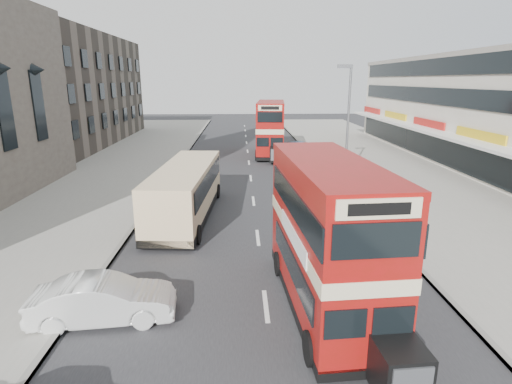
% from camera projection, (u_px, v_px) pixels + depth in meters
% --- Properties ---
extents(ground, '(160.00, 160.00, 0.00)m').
position_uv_depth(ground, '(270.00, 344.00, 11.46)').
color(ground, '#28282B').
rests_on(ground, ground).
extents(road_surface, '(12.00, 90.00, 0.01)m').
position_uv_depth(road_surface, '(251.00, 178.00, 30.73)').
color(road_surface, '#28282B').
rests_on(road_surface, ground).
extents(pavement_right, '(12.00, 90.00, 0.15)m').
position_uv_depth(pavement_right, '(408.00, 176.00, 31.17)').
color(pavement_right, gray).
rests_on(pavement_right, ground).
extents(pavement_left, '(12.00, 90.00, 0.15)m').
position_uv_depth(pavement_left, '(89.00, 179.00, 30.25)').
color(pavement_left, gray).
rests_on(pavement_left, ground).
extents(kerb_left, '(0.20, 90.00, 0.16)m').
position_uv_depth(kerb_left, '(169.00, 178.00, 30.47)').
color(kerb_left, gray).
rests_on(kerb_left, ground).
extents(kerb_right, '(0.20, 90.00, 0.16)m').
position_uv_depth(kerb_right, '(331.00, 177.00, 30.94)').
color(kerb_right, gray).
rests_on(kerb_right, ground).
extents(brick_terrace, '(14.00, 28.00, 12.00)m').
position_uv_depth(brick_terrace, '(49.00, 90.00, 45.64)').
color(brick_terrace, '#66594C').
rests_on(brick_terrace, ground).
extents(commercial_row, '(9.90, 46.20, 9.30)m').
position_uv_depth(commercial_row, '(503.00, 112.00, 32.18)').
color(commercial_row, beige).
rests_on(commercial_row, ground).
extents(street_lamp, '(1.00, 0.20, 8.12)m').
position_uv_depth(street_lamp, '(347.00, 116.00, 27.78)').
color(street_lamp, slate).
rests_on(street_lamp, ground).
extents(bus_main, '(2.87, 8.53, 4.66)m').
position_uv_depth(bus_main, '(328.00, 236.00, 12.71)').
color(bus_main, black).
rests_on(bus_main, ground).
extents(bus_second, '(3.21, 9.22, 4.98)m').
position_uv_depth(bus_second, '(271.00, 128.00, 39.37)').
color(bus_second, black).
rests_on(bus_second, ground).
extents(coach, '(3.14, 9.90, 2.59)m').
position_uv_depth(coach, '(186.00, 190.00, 21.69)').
color(coach, black).
rests_on(coach, ground).
extents(car_left_front, '(4.38, 1.93, 1.40)m').
position_uv_depth(car_left_front, '(104.00, 300.00, 12.40)').
color(car_left_front, silver).
rests_on(car_left_front, ground).
extents(car_right_a, '(5.29, 2.66, 1.47)m').
position_uv_depth(car_right_a, '(330.00, 174.00, 28.79)').
color(car_right_a, '#A92810').
rests_on(car_right_a, ground).
extents(car_right_b, '(4.60, 2.46, 1.23)m').
position_uv_depth(car_right_b, '(307.00, 162.00, 33.51)').
color(car_right_b, orange).
rests_on(car_right_b, ground).
extents(car_right_c, '(4.12, 1.74, 1.39)m').
position_uv_depth(car_right_c, '(294.00, 147.00, 40.39)').
color(car_right_c, teal).
rests_on(car_right_c, ground).
extents(pedestrian_near, '(0.82, 0.74, 1.86)m').
position_uv_depth(pedestrian_near, '(368.00, 179.00, 25.76)').
color(pedestrian_near, gray).
rests_on(pedestrian_near, pavement_right).
extents(cyclist, '(0.88, 1.90, 2.12)m').
position_uv_depth(cyclist, '(303.00, 168.00, 31.00)').
color(cyclist, gray).
rests_on(cyclist, ground).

